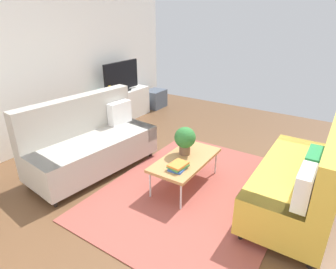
{
  "coord_description": "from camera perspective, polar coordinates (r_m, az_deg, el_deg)",
  "views": [
    {
      "loc": [
        -3.0,
        -1.71,
        2.23
      ],
      "look_at": [
        0.05,
        0.3,
        0.65
      ],
      "focal_mm": 30.29,
      "sensor_mm": 36.0,
      "label": 1
    }
  ],
  "objects": [
    {
      "name": "table_book_0",
      "position": [
        3.58,
        2.05,
        -6.74
      ],
      "size": [
        0.26,
        0.2,
        0.03
      ],
      "primitive_type": "cube",
      "rotation": [
        0.0,
        0.0,
        0.09
      ],
      "color": "#3359B2",
      "rests_on": "coffee_table"
    },
    {
      "name": "table_book_2",
      "position": [
        3.55,
        2.07,
        -6.02
      ],
      "size": [
        0.25,
        0.2,
        0.03
      ],
      "primitive_type": "cube",
      "rotation": [
        0.0,
        0.0,
        -0.09
      ],
      "color": "orange",
      "rests_on": "table_book_1"
    },
    {
      "name": "vase_0",
      "position": [
        5.95,
        -13.46,
        8.09
      ],
      "size": [
        0.11,
        0.11,
        0.16
      ],
      "primitive_type": "cylinder",
      "color": "#33B29E",
      "rests_on": "tv_console"
    },
    {
      "name": "tv",
      "position": [
        6.25,
        -9.34,
        11.32
      ],
      "size": [
        1.0,
        0.2,
        0.64
      ],
      "color": "black",
      "rests_on": "tv_console"
    },
    {
      "name": "couch_green",
      "position": [
        3.7,
        25.59,
        -7.97
      ],
      "size": [
        1.91,
        0.85,
        1.1
      ],
      "rotation": [
        0.0,
        0.0,
        0.01
      ],
      "color": "gold",
      "rests_on": "ground_plane"
    },
    {
      "name": "area_rug",
      "position": [
        3.93,
        5.61,
        -11.16
      ],
      "size": [
        2.9,
        2.2,
        0.01
      ],
      "primitive_type": "cube",
      "color": "#9E4C42",
      "rests_on": "ground_plane"
    },
    {
      "name": "potted_plant",
      "position": [
        3.85,
        3.44,
        -0.89
      ],
      "size": [
        0.29,
        0.29,
        0.39
      ],
      "color": "brown",
      "rests_on": "coffee_table"
    },
    {
      "name": "storage_trunk",
      "position": [
        7.21,
        -2.59,
        7.2
      ],
      "size": [
        0.52,
        0.4,
        0.44
      ],
      "primitive_type": "cube",
      "color": "#4C5666",
      "rests_on": "ground_plane"
    },
    {
      "name": "bottle_1",
      "position": [
        6.08,
        -10.92,
        8.7
      ],
      "size": [
        0.05,
        0.05,
        0.18
      ],
      "primitive_type": "cylinder",
      "color": "gold",
      "rests_on": "tv_console"
    },
    {
      "name": "wall_far",
      "position": [
        5.47,
        -23.45,
        13.37
      ],
      "size": [
        6.4,
        0.12,
        2.9
      ],
      "primitive_type": "cube",
      "color": "white",
      "rests_on": "ground_plane"
    },
    {
      "name": "tv_console",
      "position": [
        6.42,
        -9.1,
        5.82
      ],
      "size": [
        1.4,
        0.44,
        0.64
      ],
      "primitive_type": "cube",
      "color": "silver",
      "rests_on": "ground_plane"
    },
    {
      "name": "table_book_1",
      "position": [
        3.57,
        2.06,
        -6.39
      ],
      "size": [
        0.27,
        0.22,
        0.03
      ],
      "primitive_type": "cube",
      "rotation": [
        0.0,
        0.0,
        -0.19
      ],
      "color": "#3F8C4C",
      "rests_on": "table_book_0"
    },
    {
      "name": "couch_beige",
      "position": [
        4.38,
        -15.29,
        -1.54
      ],
      "size": [
        1.98,
        1.04,
        1.1
      ],
      "rotation": [
        0.0,
        0.0,
        3.03
      ],
      "color": "#B2ADA3",
      "rests_on": "ground_plane"
    },
    {
      "name": "coffee_table",
      "position": [
        3.85,
        3.55,
        -5.16
      ],
      "size": [
        1.1,
        0.56,
        0.42
      ],
      "color": "#B7844C",
      "rests_on": "ground_plane"
    },
    {
      "name": "bottle_0",
      "position": [
        6.0,
        -11.69,
        8.64
      ],
      "size": [
        0.06,
        0.06,
        0.22
      ],
      "primitive_type": "cylinder",
      "color": "gold",
      "rests_on": "tv_console"
    },
    {
      "name": "ground_plane",
      "position": [
        4.11,
        3.12,
        -9.47
      ],
      "size": [
        7.68,
        7.68,
        0.0
      ],
      "primitive_type": "plane",
      "color": "brown"
    }
  ]
}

